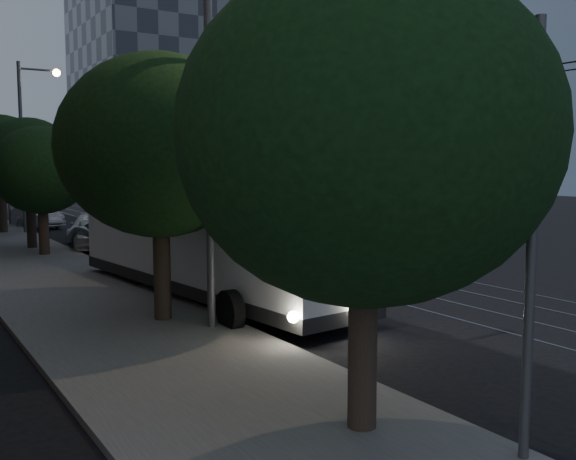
% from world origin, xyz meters
% --- Properties ---
extents(ground, '(120.00, 120.00, 0.00)m').
position_xyz_m(ground, '(0.00, 0.00, 0.00)').
color(ground, black).
rests_on(ground, ground).
extents(tram_rails, '(4.52, 90.00, 0.02)m').
position_xyz_m(tram_rails, '(2.50, 20.00, 0.01)').
color(tram_rails, gray).
rests_on(tram_rails, ground).
extents(overhead_wires, '(2.23, 90.00, 6.00)m').
position_xyz_m(overhead_wires, '(-4.97, 20.00, 3.47)').
color(overhead_wires, black).
rests_on(overhead_wires, ground).
extents(building_distant_right, '(22.00, 18.00, 24.00)m').
position_xyz_m(building_distant_right, '(18.00, 55.00, 12.00)').
color(building_distant_right, '#3D414D').
rests_on(building_distant_right, ground).
extents(trolleybus, '(3.90, 12.88, 5.63)m').
position_xyz_m(trolleybus, '(-4.10, 2.63, 1.76)').
color(trolleybus, silver).
rests_on(trolleybus, ground).
extents(pickup_silver, '(3.53, 5.86, 1.52)m').
position_xyz_m(pickup_silver, '(-3.32, 13.50, 0.76)').
color(pickup_silver, '#BABEC2').
rests_on(pickup_silver, ground).
extents(car_white_a, '(2.81, 4.64, 1.48)m').
position_xyz_m(car_white_a, '(-3.89, 15.71, 0.74)').
color(car_white_a, silver).
rests_on(car_white_a, ground).
extents(car_white_b, '(3.62, 5.10, 1.37)m').
position_xyz_m(car_white_b, '(-2.94, 19.50, 0.69)').
color(car_white_b, silver).
rests_on(car_white_b, ground).
extents(car_white_c, '(2.52, 4.91, 1.54)m').
position_xyz_m(car_white_c, '(-4.03, 27.72, 0.77)').
color(car_white_c, '#B1B2B6').
rests_on(car_white_c, ground).
extents(car_white_d, '(2.08, 3.96, 1.28)m').
position_xyz_m(car_white_d, '(-4.30, 29.50, 0.64)').
color(car_white_d, silver).
rests_on(car_white_d, ground).
extents(tree_0, '(5.55, 5.55, 7.04)m').
position_xyz_m(tree_0, '(-6.50, -8.01, 4.53)').
color(tree_0, '#2F231A').
rests_on(tree_0, ground).
extents(tree_1, '(5.11, 5.11, 6.87)m').
position_xyz_m(tree_1, '(-6.50, 0.05, 4.55)').
color(tree_1, '#2F231A').
rests_on(tree_1, ground).
extents(tree_2, '(4.22, 4.22, 5.72)m').
position_xyz_m(tree_2, '(-6.50, 13.94, 3.80)').
color(tree_2, '#2F231A').
rests_on(tree_2, ground).
extents(tree_3, '(4.24, 4.24, 6.25)m').
position_xyz_m(tree_3, '(-6.50, 16.61, 4.32)').
color(tree_3, '#2F231A').
rests_on(tree_3, ground).
extents(tree_4, '(4.86, 4.86, 6.90)m').
position_xyz_m(tree_4, '(-6.50, 24.70, 4.69)').
color(tree_4, '#2F231A').
rests_on(tree_4, ground).
extents(streetlamp_near, '(2.72, 0.44, 11.42)m').
position_xyz_m(streetlamp_near, '(-5.37, -1.36, 6.80)').
color(streetlamp_near, '#565658').
rests_on(streetlamp_near, ground).
extents(streetlamp_far, '(2.39, 0.44, 9.85)m').
position_xyz_m(streetlamp_far, '(-5.04, 23.99, 5.94)').
color(streetlamp_far, '#565658').
rests_on(streetlamp_far, ground).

